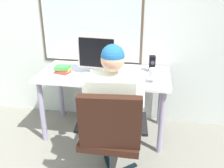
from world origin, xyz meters
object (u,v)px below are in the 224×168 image
crt_monitor (99,52)px  office_chair (111,132)px  desk_speaker (152,64)px  wine_glass (153,73)px  desk (104,81)px  person_seated (114,105)px  cd_case (132,79)px  book_stack (63,69)px

crt_monitor → office_chair: bearing=-71.4°
desk_speaker → wine_glass: bearing=-86.9°
desk → desk_speaker: (0.52, 0.15, 0.19)m
wine_glass → desk: bearing=160.7°
desk → person_seated: 0.60m
crt_monitor → cd_case: crt_monitor is taller
crt_monitor → desk_speaker: crt_monitor is taller
desk → desk_speaker: size_ratio=8.04×
person_seated → desk_speaker: (0.32, 0.71, 0.19)m
office_chair → desk_speaker: bearing=73.2°
desk → wine_glass: bearing=-19.3°
desk_speaker → book_stack: (-0.97, -0.22, -0.05)m
cd_case → desk_speaker: bearing=56.3°
office_chair → wine_glass: 0.78m
crt_monitor → book_stack: size_ratio=2.55×
desk → cd_case: cd_case is taller
desk_speaker → cd_case: 0.36m
book_stack → wine_glass: bearing=-6.4°
crt_monitor → book_stack: bearing=-169.0°
person_seated → cd_case: person_seated is taller
person_seated → wine_glass: person_seated is taller
wine_glass → cd_case: (-0.21, 0.04, -0.09)m
office_chair → person_seated: size_ratio=0.76×
person_seated → book_stack: bearing=143.5°
book_stack → cd_case: 0.78m
person_seated → cd_case: bearing=73.8°
office_chair → desk_speaker: 1.06m
desk → book_stack: 0.48m
wine_glass → office_chair: bearing=-115.9°
person_seated → cd_case: (0.12, 0.41, 0.10)m
office_chair → cd_case: size_ratio=5.56×
book_stack → cd_case: book_stack is taller
office_chair → crt_monitor: (-0.28, 0.83, 0.45)m
book_stack → person_seated: bearing=-36.5°
crt_monitor → desk_speaker: size_ratio=2.43×
crt_monitor → desk_speaker: (0.57, 0.15, -0.15)m
desk_speaker → person_seated: bearing=-114.1°
desk_speaker → crt_monitor: bearing=-165.6°
person_seated → crt_monitor: (-0.26, 0.56, 0.34)m
crt_monitor → desk_speaker: bearing=14.4°
desk → office_chair: bearing=-75.1°
wine_glass → book_stack: (-0.99, 0.11, -0.05)m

